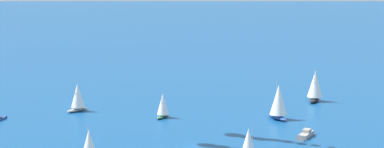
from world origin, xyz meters
name	(u,v)px	position (x,y,z in m)	size (l,w,h in m)	color
ground_plane	(192,148)	(0.00, 0.00, 0.00)	(2000.00, 2000.00, 0.00)	navy
sailboat_far_port	(89,145)	(28.38, -2.91, 4.25)	(4.10, 7.28, 9.31)	#B21E1E
sailboat_far_stbd	(163,105)	(-9.49, -34.74, 4.12)	(6.95, 5.55, 9.02)	#33704C
motorboat_inshore	(2,118)	(36.33, -59.01, 0.39)	(4.55, 4.42, 1.46)	#23478C
sailboat_offshore	(315,86)	(-69.52, -29.08, 5.84)	(9.66, 8.14, 12.80)	black
motorboat_mid_cluster	(305,135)	(-32.77, 7.80, 0.74)	(9.35, 6.91, 2.74)	#9E9993
sailboat_outer_ring_c	(78,97)	(10.89, -58.01, 4.93)	(8.69, 5.78, 10.80)	#9E9993
sailboat_outer_ring_d	(278,102)	(-40.30, -13.73, 5.86)	(5.91, 10.15, 12.84)	#23478C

